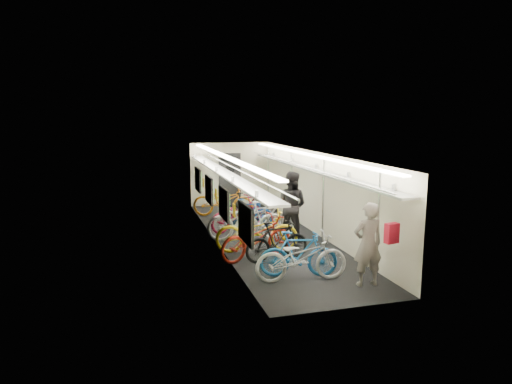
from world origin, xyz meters
TOP-DOWN VIEW (x-y plane):
  - train_car_shell at (-0.36, 0.71)m, footprint 10.00×10.00m
  - bicycle_0 at (-0.33, -3.47)m, footprint 2.01×0.86m
  - bicycle_1 at (-0.30, -3.23)m, footprint 1.75×0.87m
  - bicycle_2 at (-0.83, -1.80)m, footprint 2.11×1.27m
  - bicycle_3 at (-0.41, -2.10)m, footprint 1.67×0.67m
  - bicycle_4 at (-0.67, -1.26)m, footprint 2.20×1.08m
  - bicycle_5 at (-0.08, -0.04)m, footprint 1.82×0.59m
  - bicycle_6 at (-0.65, -0.08)m, footprint 2.23×0.96m
  - bicycle_7 at (-0.27, 1.13)m, footprint 1.58×0.52m
  - bicycle_8 at (-0.63, 1.01)m, footprint 2.05×1.41m
  - bicycle_9 at (-0.13, 1.86)m, footprint 1.77×0.98m
  - bicycle_10 at (-0.67, 3.02)m, footprint 2.20×1.43m
  - passenger_near at (0.87, -4.07)m, footprint 0.64×0.43m
  - passenger_mid at (0.56, -0.36)m, footprint 1.18×1.15m
  - backpack at (0.94, -4.79)m, footprint 0.28×0.18m

SIDE VIEW (x-z plane):
  - bicycle_7 at x=-0.27m, z-range 0.00..0.94m
  - bicycle_3 at x=-0.41m, z-range 0.00..0.98m
  - bicycle_1 at x=-0.30m, z-range 0.00..1.01m
  - bicycle_8 at x=-0.63m, z-range 0.00..1.02m
  - bicycle_9 at x=-0.13m, z-range 0.00..1.03m
  - bicycle_0 at x=-0.33m, z-range 0.00..1.03m
  - bicycle_2 at x=-0.83m, z-range 0.00..1.05m
  - bicycle_5 at x=-0.08m, z-range 0.00..1.08m
  - bicycle_10 at x=-0.67m, z-range 0.00..1.09m
  - bicycle_4 at x=-0.67m, z-range 0.00..1.10m
  - bicycle_6 at x=-0.65m, z-range 0.00..1.14m
  - passenger_near at x=0.87m, z-range 0.00..1.73m
  - passenger_mid at x=0.56m, z-range 0.00..1.92m
  - backpack at x=0.94m, z-range 1.09..1.47m
  - train_car_shell at x=-0.36m, z-range -3.34..6.66m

